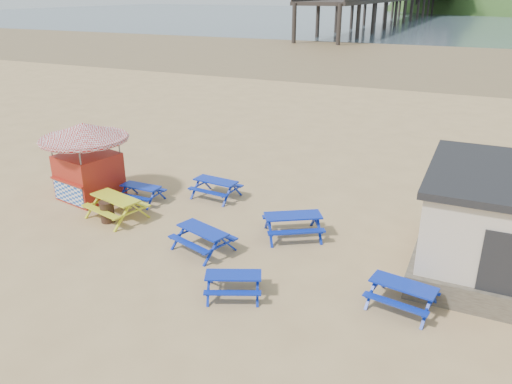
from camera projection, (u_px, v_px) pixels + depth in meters
The scene contains 12 objects.
ground at pixel (215, 228), 17.80m from camera, with size 400.00×400.00×0.00m, color tan.
wet_sand at pixel (424, 57), 64.09m from camera, with size 400.00×400.00×0.00m, color olive.
sea at pixel (472, 17), 160.89m from camera, with size 400.00×400.00×0.00m, color #485A67.
picnic_table_blue_a at pixel (141, 194), 19.95m from camera, with size 1.61×1.30×0.67m.
picnic_table_blue_b at pixel (216, 189), 20.33m from camera, with size 1.91×1.59×0.75m.
picnic_table_blue_c at pixel (293, 226), 17.08m from camera, with size 2.45×2.33×0.81m.
picnic_table_blue_d at pixel (203, 240), 16.16m from camera, with size 2.16×1.93×0.76m.
picnic_table_blue_e at pixel (233, 284), 13.79m from camera, with size 1.91×1.76×0.65m.
picnic_table_blue_f at pixel (402, 296), 13.23m from camera, with size 1.91×1.63×0.72m.
picnic_table_yellow at pixel (116, 207), 18.45m from camera, with size 2.36×2.08×0.85m.
ice_cream_kiosk at pixel (86, 151), 19.76m from camera, with size 4.09×4.09×3.12m.
litter_bin at pixel (107, 211), 18.16m from camera, with size 0.54×0.54×0.80m.
Camera 1 is at (8.04, -13.93, 7.86)m, focal length 35.00 mm.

